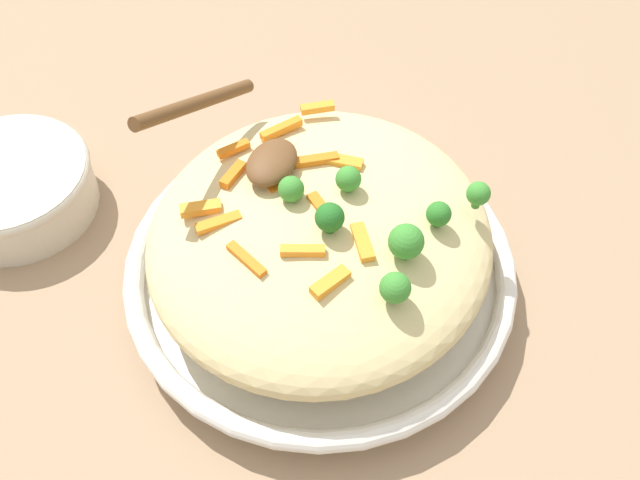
{
  "coord_description": "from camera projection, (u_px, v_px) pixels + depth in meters",
  "views": [
    {
      "loc": [
        -0.34,
        -0.14,
        0.55
      ],
      "look_at": [
        0.0,
        0.0,
        0.07
      ],
      "focal_mm": 39.58,
      "sensor_mm": 36.0,
      "label": 1
    }
  ],
  "objects": [
    {
      "name": "broccoli_floret_1",
      "position": [
        439.0,
        214.0,
        0.56
      ],
      "size": [
        0.02,
        0.02,
        0.02
      ],
      "color": "#296820",
      "rests_on": "pasta_mound"
    },
    {
      "name": "carrot_piece_2",
      "position": [
        233.0,
        175.0,
        0.6
      ],
      "size": [
        0.03,
        0.01,
        0.01
      ],
      "primitive_type": "cube",
      "rotation": [
        0.0,
        0.0,
        6.18
      ],
      "color": "orange",
      "rests_on": "pasta_mound"
    },
    {
      "name": "carrot_piece_9",
      "position": [
        362.0,
        243.0,
        0.55
      ],
      "size": [
        0.04,
        0.03,
        0.01
      ],
      "primitive_type": "cube",
      "rotation": [
        0.0,
        0.0,
        3.77
      ],
      "color": "orange",
      "rests_on": "pasta_mound"
    },
    {
      "name": "carrot_piece_6",
      "position": [
        247.0,
        259.0,
        0.54
      ],
      "size": [
        0.02,
        0.04,
        0.01
      ],
      "primitive_type": "cube",
      "rotation": [
        0.0,
        0.0,
        1.17
      ],
      "color": "orange",
      "rests_on": "pasta_mound"
    },
    {
      "name": "ground_plane",
      "position": [
        320.0,
        283.0,
        0.66
      ],
      "size": [
        2.4,
        2.4,
        0.0
      ],
      "primitive_type": "plane",
      "color": "#9E7F60"
    },
    {
      "name": "companion_bowl",
      "position": [
        12.0,
        185.0,
        0.69
      ],
      "size": [
        0.16,
        0.16,
        0.06
      ],
      "color": "beige",
      "rests_on": "ground_plane"
    },
    {
      "name": "broccoli_floret_6",
      "position": [
        478.0,
        194.0,
        0.57
      ],
      "size": [
        0.02,
        0.02,
        0.03
      ],
      "color": "#377928",
      "rests_on": "pasta_mound"
    },
    {
      "name": "serving_spoon",
      "position": [
        245.0,
        141.0,
        0.59
      ],
      "size": [
        0.15,
        0.11,
        0.08
      ],
      "color": "brown",
      "rests_on": "pasta_mound"
    },
    {
      "name": "carrot_piece_11",
      "position": [
        303.0,
        251.0,
        0.54
      ],
      "size": [
        0.02,
        0.04,
        0.01
      ],
      "primitive_type": "cube",
      "rotation": [
        0.0,
        0.0,
        5.11
      ],
      "color": "orange",
      "rests_on": "pasta_mound"
    },
    {
      "name": "pasta_mound",
      "position": [
        320.0,
        236.0,
        0.6
      ],
      "size": [
        0.31,
        0.29,
        0.08
      ],
      "primitive_type": "ellipsoid",
      "color": "#DBC689",
      "rests_on": "serving_bowl"
    },
    {
      "name": "carrot_piece_5",
      "position": [
        324.0,
        205.0,
        0.57
      ],
      "size": [
        0.02,
        0.03,
        0.01
      ],
      "primitive_type": "cube",
      "rotation": [
        0.0,
        0.0,
        4.08
      ],
      "color": "orange",
      "rests_on": "pasta_mound"
    },
    {
      "name": "carrot_piece_3",
      "position": [
        330.0,
        282.0,
        0.53
      ],
      "size": [
        0.03,
        0.02,
        0.01
      ],
      "primitive_type": "cube",
      "rotation": [
        0.0,
        0.0,
        5.82
      ],
      "color": "orange",
      "rests_on": "pasta_mound"
    },
    {
      "name": "broccoli_floret_4",
      "position": [
        406.0,
        242.0,
        0.54
      ],
      "size": [
        0.03,
        0.03,
        0.03
      ],
      "color": "#377928",
      "rests_on": "pasta_mound"
    },
    {
      "name": "serving_bowl",
      "position": [
        320.0,
        270.0,
        0.64
      ],
      "size": [
        0.35,
        0.35,
        0.04
      ],
      "color": "white",
      "rests_on": "ground_plane"
    },
    {
      "name": "broccoli_floret_0",
      "position": [
        330.0,
        218.0,
        0.55
      ],
      "size": [
        0.02,
        0.02,
        0.03
      ],
      "color": "#205B1C",
      "rests_on": "pasta_mound"
    },
    {
      "name": "carrot_piece_12",
      "position": [
        317.0,
        108.0,
        0.65
      ],
      "size": [
        0.02,
        0.03,
        0.01
      ],
      "primitive_type": "cube",
      "rotation": [
        0.0,
        0.0,
        5.33
      ],
      "color": "orange",
      "rests_on": "pasta_mound"
    },
    {
      "name": "carrot_piece_10",
      "position": [
        201.0,
        208.0,
        0.58
      ],
      "size": [
        0.03,
        0.03,
        0.01
      ],
      "primitive_type": "cube",
      "rotation": [
        0.0,
        0.0,
        2.17
      ],
      "color": "orange",
      "rests_on": "pasta_mound"
    },
    {
      "name": "carrot_piece_0",
      "position": [
        218.0,
        223.0,
        0.57
      ],
      "size": [
        0.03,
        0.03,
        0.01
      ],
      "primitive_type": "cube",
      "rotation": [
        0.0,
        0.0,
        5.52
      ],
      "color": "orange",
      "rests_on": "pasta_mound"
    },
    {
      "name": "carrot_piece_13",
      "position": [
        281.0,
        129.0,
        0.63
      ],
      "size": [
        0.04,
        0.03,
        0.01
      ],
      "primitive_type": "cube",
      "rotation": [
        0.0,
        0.0,
        5.7
      ],
      "color": "orange",
      "rests_on": "pasta_mound"
    },
    {
      "name": "broccoli_floret_3",
      "position": [
        293.0,
        186.0,
        0.57
      ],
      "size": [
        0.02,
        0.02,
        0.02
      ],
      "color": "#377928",
      "rests_on": "pasta_mound"
    },
    {
      "name": "broccoli_floret_2",
      "position": [
        348.0,
        179.0,
        0.57
      ],
      "size": [
        0.02,
        0.02,
        0.03
      ],
      "color": "#377928",
      "rests_on": "pasta_mound"
    },
    {
      "name": "carrot_piece_4",
      "position": [
        316.0,
        160.0,
        0.6
      ],
      "size": [
        0.03,
        0.04,
        0.01
      ],
      "primitive_type": "cube",
      "rotation": [
        0.0,
        0.0,
        2.17
      ],
      "color": "orange",
      "rests_on": "pasta_mound"
    },
    {
      "name": "carrot_piece_8",
      "position": [
        233.0,
        149.0,
        0.62
      ],
      "size": [
        0.03,
        0.02,
        0.01
      ],
      "primitive_type": "cube",
      "rotation": [
        0.0,
        0.0,
        5.66
      ],
      "color": "orange",
      "rests_on": "pasta_mound"
    },
    {
      "name": "broccoli_floret_5",
      "position": [
        395.0,
        288.0,
        0.52
      ],
      "size": [
        0.02,
        0.02,
        0.03
      ],
      "color": "#377928",
      "rests_on": "pasta_mound"
    },
    {
      "name": "carrot_piece_7",
      "position": [
        265.0,
        175.0,
        0.6
      ],
      "size": [
        0.03,
        0.04,
        0.01
      ],
      "primitive_type": "cube",
      "rotation": [
        0.0,
        0.0,
        4.07
      ],
      "color": "orange",
      "rests_on": "pasta_mound"
    },
    {
      "name": "carrot_piece_1",
      "position": [
        341.0,
        161.0,
        0.6
      ],
      "size": [
        0.01,
        0.03,
        0.01
      ],
      "primitive_type": "cube",
      "rotation": [
        0.0,
        0.0,
        1.7
      ],
      "color": "orange",
      "rests_on": "pasta_mound"
    }
  ]
}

